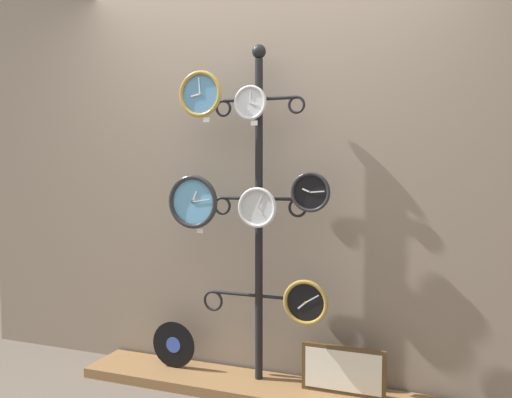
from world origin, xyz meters
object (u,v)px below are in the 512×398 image
object	(u,v)px
display_stand	(259,262)
clock_middle_right	(311,192)
picture_frame	(343,370)
clock_top_left	(201,94)
clock_bottom_right	(306,302)
clock_middle_center	(258,208)
vinyl_record	(174,345)
clock_middle_left	(193,202)
clock_top_center	(251,103)

from	to	relation	value
display_stand	clock_middle_right	bearing A→B (deg)	-12.77
display_stand	picture_frame	distance (m)	0.78
picture_frame	clock_top_left	bearing A→B (deg)	-175.03
clock_bottom_right	picture_frame	world-z (taller)	clock_bottom_right
display_stand	clock_middle_right	distance (m)	0.54
picture_frame	display_stand	bearing A→B (deg)	175.58
display_stand	clock_middle_center	size ratio (longest dim) A/B	8.76
clock_middle_right	clock_bottom_right	size ratio (longest dim) A/B	0.88
display_stand	vinyl_record	xyz separation A→B (m)	(-0.57, -0.03, -0.56)
clock_middle_left	clock_middle_right	size ratio (longest dim) A/B	1.43
clock_top_center	clock_middle_right	xyz separation A→B (m)	(0.36, 0.00, -0.51)
clock_middle_right	vinyl_record	bearing A→B (deg)	177.22
picture_frame	clock_middle_left	bearing A→B (deg)	-176.23
clock_middle_right	clock_top_left	bearing A→B (deg)	-176.72
clock_middle_center	display_stand	bearing A→B (deg)	105.76
clock_middle_right	vinyl_record	size ratio (longest dim) A/B	0.76
display_stand	clock_middle_left	distance (m)	0.53
display_stand	clock_top_center	xyz separation A→B (m)	(-0.02, -0.08, 0.93)
clock_top_center	clock_top_left	bearing A→B (deg)	-173.10
clock_top_center	clock_middle_left	bearing A→B (deg)	-176.41
clock_middle_center	picture_frame	size ratio (longest dim) A/B	0.50
clock_top_center	clock_middle_center	distance (m)	0.60
clock_middle_center	clock_bottom_right	distance (m)	0.60
vinyl_record	picture_frame	world-z (taller)	vinyl_record
display_stand	clock_middle_center	distance (m)	0.35
clock_top_left	clock_middle_center	bearing A→B (deg)	1.51
clock_middle_left	clock_top_left	bearing A→B (deg)	-12.72
clock_top_left	clock_top_center	bearing A→B (deg)	6.90
clock_middle_center	clock_top_left	bearing A→B (deg)	-178.49
display_stand	clock_bottom_right	size ratio (longest dim) A/B	7.98
clock_middle_right	picture_frame	bearing A→B (deg)	10.94
display_stand	clock_bottom_right	world-z (taller)	display_stand
clock_middle_right	picture_frame	distance (m)	1.02
display_stand	clock_middle_left	bearing A→B (deg)	-165.54
clock_bottom_right	vinyl_record	world-z (taller)	clock_bottom_right
clock_middle_center	clock_top_center	bearing A→B (deg)	152.95
clock_middle_left	clock_top_center	bearing A→B (deg)	3.59
clock_top_center	vinyl_record	size ratio (longest dim) A/B	0.67
clock_top_center	clock_middle_center	bearing A→B (deg)	-27.05
clock_middle_right	clock_bottom_right	xyz separation A→B (m)	(-0.02, -0.04, -0.61)
clock_top_center	picture_frame	xyz separation A→B (m)	(0.54, 0.04, -1.51)
clock_top_center	clock_middle_left	xyz separation A→B (m)	(-0.36, -0.02, -0.58)
display_stand	clock_top_left	xyz separation A→B (m)	(-0.32, -0.11, 0.99)
clock_top_left	clock_middle_center	distance (m)	0.75
clock_middle_center	clock_bottom_right	bearing A→B (deg)	-1.40
clock_top_center	clock_middle_right	size ratio (longest dim) A/B	0.88
clock_middle_right	vinyl_record	world-z (taller)	clock_middle_right
display_stand	clock_top_center	distance (m)	0.94
picture_frame	clock_middle_right	bearing A→B (deg)	-169.06
clock_bottom_right	vinyl_record	bearing A→B (deg)	174.89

